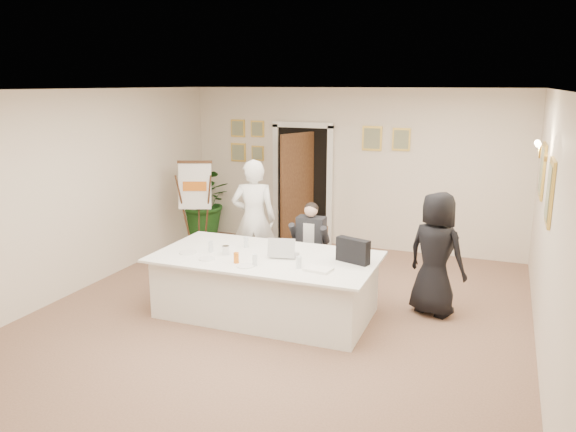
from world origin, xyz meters
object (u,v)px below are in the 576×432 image
Objects in this scene: potted_palm at (205,201)px; oj_glass at (236,258)px; laptop at (285,245)px; laptop_bag at (353,251)px; paper_stack at (318,269)px; flip_chart at (197,212)px; steel_jug at (226,250)px; standing_woman at (436,254)px; standing_man at (254,220)px; seated_man at (310,245)px; conference_table at (266,285)px.

potted_palm is 4.25m from oj_glass.
laptop_bag reaches higher than laptop.
oj_glass is at bearing -174.76° from paper_stack.
flip_chart reaches higher than steel_jug.
standing_woman reaches higher than oj_glass.
standing_man is 2.73m from standing_woman.
standing_man reaches higher than laptop_bag.
standing_man is 13.84× the size of oj_glass.
standing_man is (-0.93, 0.12, 0.27)m from seated_man.
steel_jug is at bearing -111.53° from seated_man.
laptop_bag is at bearing -30.02° from flip_chart.
flip_chart is 3.09m from oj_glass.
potted_palm is 3.77× the size of laptop.
seated_man is 0.80× the size of standing_woman.
oj_glass reaches higher than conference_table.
flip_chart is 3.08m from laptop.
laptop_bag is 3.25× the size of oj_glass.
seated_man is 1.07m from laptop.
steel_jug is (-1.28, 0.18, 0.04)m from paper_stack.
standing_woman is at bearing 21.85° from conference_table.
seated_man is at bearing 74.47° from oj_glass.
conference_table is at bearing -92.55° from seated_man.
conference_table is 25.14× the size of steel_jug.
flip_chart is at bearing 168.63° from laptop_bag.
flip_chart is at bearing 128.05° from steel_jug.
flip_chart is 4.31m from standing_woman.
flip_chart is at bearing 7.74° from standing_woman.
potted_palm is at bearing -63.63° from standing_man.
standing_man reaches higher than paper_stack.
oj_glass is 1.18× the size of steel_jug.
flip_chart is 1.19m from potted_palm.
oj_glass is (1.95, -2.40, 0.11)m from flip_chart.
laptop is 0.69m from paper_stack.
paper_stack is at bearing -59.30° from seated_man.
standing_man is 5.04× the size of laptop.
paper_stack is at bearing 5.24° from oj_glass.
laptop reaches higher than conference_table.
laptop is 3.25× the size of steel_jug.
potted_palm is 4.82m from paper_stack.
flip_chart is 12.13× the size of oj_glass.
standing_woman is at bearing 42.82° from paper_stack.
paper_stack is at bearing 115.86° from standing_man.
laptop_bag reaches higher than paper_stack.
laptop_bag is 1.60m from steel_jug.
standing_man is at bearing 99.66° from steel_jug.
seated_man is at bearing 79.37° from conference_table.
conference_table is 1.21m from laptop_bag.
steel_jug is at bearing -176.77° from laptop.
standing_woman is at bearing 10.15° from laptop.
standing_man is 1.14× the size of standing_woman.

